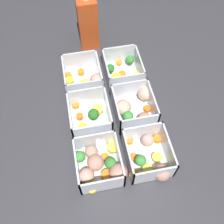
% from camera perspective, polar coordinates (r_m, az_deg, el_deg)
% --- Properties ---
extents(ground_plane, '(4.00, 4.00, 0.00)m').
position_cam_1_polar(ground_plane, '(0.82, 0.00, -0.98)').
color(ground_plane, '#38383D').
extents(container_near_left, '(0.16, 0.13, 0.07)m').
position_cam_1_polar(container_near_left, '(0.74, 8.19, -9.81)').
color(container_near_left, silver).
rests_on(container_near_left, ground_plane).
extents(container_near_center, '(0.14, 0.14, 0.07)m').
position_cam_1_polar(container_near_center, '(0.81, 4.91, 1.04)').
color(container_near_center, silver).
rests_on(container_near_center, ground_plane).
extents(container_near_right, '(0.14, 0.13, 0.07)m').
position_cam_1_polar(container_near_right, '(0.90, 2.33, 8.97)').
color(container_near_right, silver).
rests_on(container_near_right, ground_plane).
extents(container_far_left, '(0.14, 0.14, 0.07)m').
position_cam_1_polar(container_far_left, '(0.72, -2.64, -11.45)').
color(container_far_left, silver).
rests_on(container_far_left, ground_plane).
extents(container_far_center, '(0.14, 0.13, 0.07)m').
position_cam_1_polar(container_far_center, '(0.80, -4.65, -0.80)').
color(container_far_center, silver).
rests_on(container_far_center, ground_plane).
extents(container_far_right, '(0.15, 0.14, 0.07)m').
position_cam_1_polar(container_far_right, '(0.88, -5.53, 6.92)').
color(container_far_right, silver).
rests_on(container_far_right, ground_plane).
extents(juice_carton, '(0.07, 0.07, 0.20)m').
position_cam_1_polar(juice_carton, '(0.97, -5.28, 18.73)').
color(juice_carton, '#D14C1E').
rests_on(juice_carton, ground_plane).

